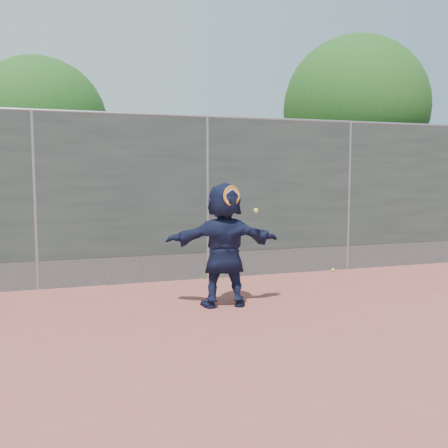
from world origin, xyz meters
name	(u,v)px	position (x,y,z in m)	size (l,w,h in m)	color
ground	(288,334)	(0.00, 0.00, 0.00)	(80.00, 80.00, 0.00)	#9E4C42
player	(224,245)	(-0.32, 1.53, 0.92)	(1.70, 0.54, 1.83)	#141A38
ball_ground	(333,270)	(2.58, 3.35, 0.03)	(0.07, 0.07, 0.07)	#DCEC34
fence	(208,194)	(0.00, 3.50, 1.58)	(20.00, 0.06, 3.03)	#38423D
swing_action	(234,199)	(-0.24, 1.32, 1.60)	(0.52, 0.18, 0.51)	orange
tree_right	(360,114)	(4.68, 5.75, 3.49)	(3.78, 3.60, 5.39)	#382314
tree_left	(47,130)	(-2.85, 6.55, 2.94)	(3.15, 3.00, 4.53)	#382314
weed_clump	(225,271)	(0.29, 3.38, 0.13)	(0.68, 0.07, 0.30)	#387226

